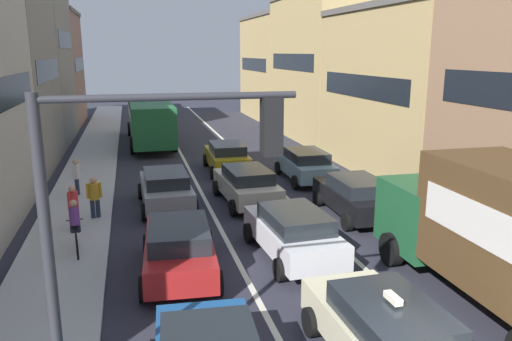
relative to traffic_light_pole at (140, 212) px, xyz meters
name	(u,v)px	position (x,y,z in m)	size (l,w,h in m)	color
sidewalk_left	(89,172)	(-2.25, 19.05, -3.75)	(2.60, 64.00, 0.14)	#BABABA
lane_stripe_left	(188,168)	(2.75, 19.05, -3.81)	(0.16, 60.00, 0.01)	silver
lane_stripe_right	(251,164)	(6.15, 19.05, -3.81)	(0.16, 60.00, 0.01)	silver
building_row_right	(372,75)	(14.35, 21.35, 0.78)	(7.20, 43.90, 9.98)	tan
traffic_light_pole	(140,212)	(0.00, 0.00, 0.00)	(3.58, 0.38, 5.50)	#2D2D33
removalist_box_truck	(506,232)	(8.15, 2.23, -1.84)	(2.77, 7.73, 3.58)	#1E5933
taxi_centre_lane_front	(386,333)	(4.42, 0.78, -3.02)	(2.13, 4.33, 1.66)	beige
sedan_centre_lane_second	(293,232)	(4.43, 6.43, -3.02)	(2.25, 4.39, 1.49)	silver
wagon_left_lane_second	(179,247)	(1.03, 6.08, -3.02)	(2.30, 4.41, 1.49)	#A51E1E
hatchback_centre_lane_third	(247,184)	(4.32, 12.07, -3.02)	(2.24, 4.38, 1.49)	beige
sedan_left_lane_third	(166,188)	(1.12, 12.31, -3.02)	(2.13, 4.33, 1.49)	gray
coupe_centre_lane_fourth	(227,156)	(4.59, 17.73, -3.02)	(2.15, 4.35, 1.49)	#B29319
sedan_right_lane_behind_truck	(356,196)	(7.88, 9.52, -3.02)	(2.12, 4.33, 1.49)	black
wagon_right_lane_far	(305,164)	(7.86, 15.00, -3.02)	(2.14, 4.34, 1.49)	#759EB7
bus_mid_queue_primary	(150,118)	(1.14, 26.75, -2.06)	(2.95, 10.54, 2.90)	#1E6033
cyclist_on_sidewalk	(75,228)	(-1.85, 8.17, -2.97)	(0.50, 1.72, 1.72)	black
pedestrian_near_kerb	(76,176)	(-2.41, 14.66, -2.87)	(0.34, 0.53, 1.66)	#262D47
pedestrian_mid_sidewalk	(73,206)	(-2.10, 10.23, -2.87)	(0.34, 0.49, 1.66)	#262D47
pedestrian_far_sidewalk	(94,196)	(-1.49, 11.28, -2.87)	(0.54, 0.34, 1.66)	#262D47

